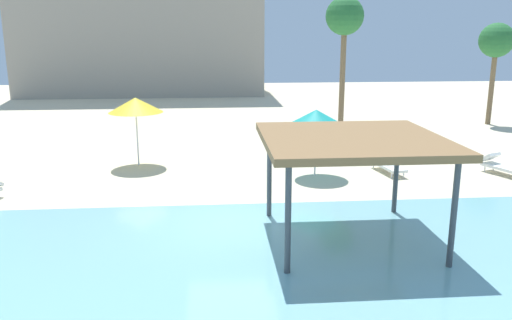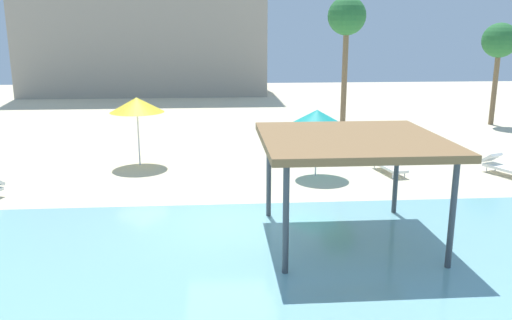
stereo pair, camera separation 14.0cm
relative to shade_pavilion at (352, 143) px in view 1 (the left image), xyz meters
The scene contains 9 objects.
ground_plane 4.18m from the shade_pavilion, 154.20° to the left, with size 80.00×80.00×0.00m, color beige.
shade_pavilion is the anchor object (origin of this frame).
beach_umbrella_teal_0 6.12m from the shade_pavilion, 87.02° to the left, with size 1.92×1.92×2.46m.
beach_umbrella_yellow_1 10.40m from the shade_pavilion, 127.85° to the left, with size 2.11×2.11×2.71m.
lounge_chair_0 7.46m from the shade_pavilion, 64.03° to the left, with size 0.92×1.97×0.74m.
lounge_chair_2 9.52m from the shade_pavilion, 37.86° to the left, with size 1.27×1.98×0.74m.
palm_tree_0 14.82m from the shade_pavilion, 77.09° to the left, with size 1.90×1.90×6.88m.
palm_tree_2 20.45m from the shade_pavilion, 52.59° to the left, with size 1.90×1.90×5.65m.
hotel_block_0 35.70m from the shade_pavilion, 104.93° to the left, with size 19.83×8.80×14.96m, color #9E9384.
Camera 1 is at (-0.44, -13.83, 5.23)m, focal length 36.85 mm.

